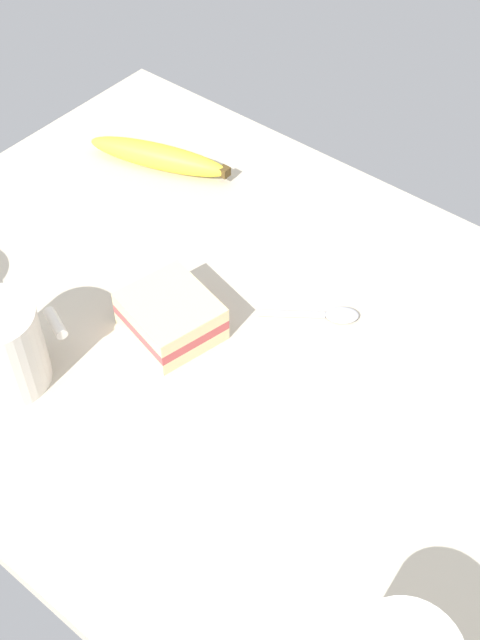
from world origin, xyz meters
The scene contains 5 objects.
tabletop centered at (0.00, 0.00, 1.00)cm, with size 90.00×64.00×2.00cm, color #BCB29E.
coffee_mug_milky centered at (14.63, 18.52, 6.86)cm, with size 8.22×10.55×9.45cm.
sandwich_main centered at (6.39, 3.59, 4.20)cm, with size 10.92×10.24×4.40cm.
banana centered at (26.66, -16.22, 3.67)cm, with size 19.16×9.33×3.34cm.
spoon centered at (-5.09, -8.21, 2.38)cm, with size 9.61×7.76×0.80cm.
Camera 1 is at (-35.38, 43.41, 67.07)cm, focal length 45.79 mm.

